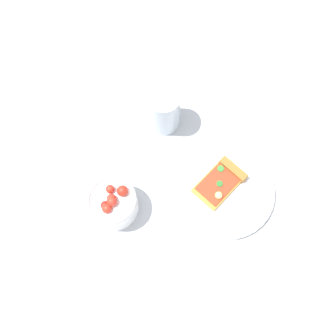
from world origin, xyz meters
name	(u,v)px	position (x,y,z in m)	size (l,w,h in m)	color
ground_plane	(215,197)	(0.00, 0.00, 0.00)	(2.40, 2.40, 0.00)	silver
plate	(225,191)	(-0.02, 0.01, 0.01)	(0.24, 0.24, 0.01)	white
pizza_slice_main	(222,180)	(-0.04, -0.01, 0.02)	(0.13, 0.09, 0.02)	gold
salad_bowl	(113,203)	(0.16, -0.18, 0.04)	(0.11, 0.11, 0.09)	white
soda_glass	(164,111)	(-0.10, -0.22, 0.06)	(0.08, 0.08, 0.12)	silver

